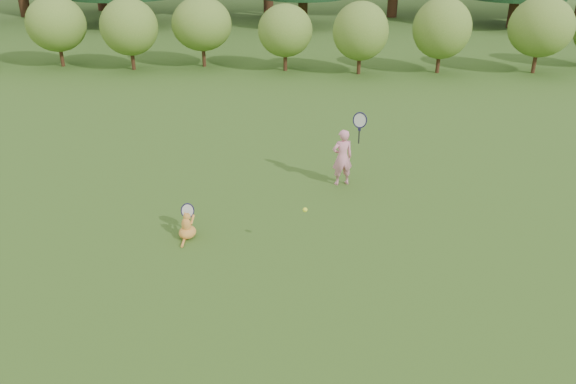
# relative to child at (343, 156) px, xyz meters

# --- Properties ---
(ground) EXTENTS (100.00, 100.00, 0.00)m
(ground) POSITION_rel_child_xyz_m (-1.32, -2.68, -0.63)
(ground) COLOR #274B15
(ground) RESTS_ON ground
(shrub_row) EXTENTS (28.00, 3.00, 2.80)m
(shrub_row) POSITION_rel_child_xyz_m (-1.32, 10.32, 0.77)
(shrub_row) COLOR #537825
(shrub_row) RESTS_ON ground
(child) EXTENTS (0.69, 0.39, 1.80)m
(child) POSITION_rel_child_xyz_m (0.00, 0.00, 0.00)
(child) COLOR pink
(child) RESTS_ON ground
(cat) EXTENTS (0.48, 0.68, 0.66)m
(cat) POSITION_rel_child_xyz_m (-2.86, -2.25, -0.38)
(cat) COLOR orange
(cat) RESTS_ON ground
(tennis_ball) EXTENTS (0.08, 0.08, 0.08)m
(tennis_ball) POSITION_rel_child_xyz_m (-0.84, -2.81, 0.19)
(tennis_ball) COLOR #B9E81B
(tennis_ball) RESTS_ON ground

